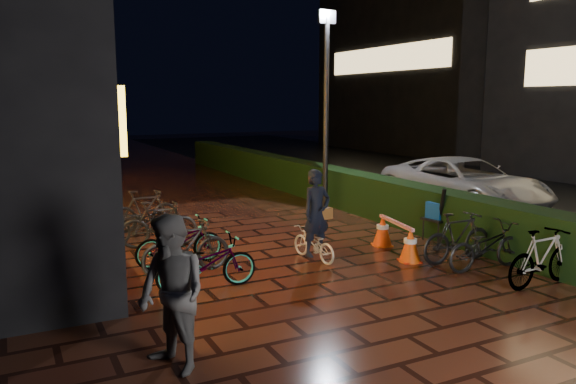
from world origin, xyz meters
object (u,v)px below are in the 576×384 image
van (464,183)px  traffic_barrier (396,237)px  cart_assembly (440,212)px  cyclist (315,227)px  bystander_person (172,294)px

van → traffic_barrier: size_ratio=3.13×
traffic_barrier → cart_assembly: (1.43, 0.42, 0.28)m
van → cyclist: size_ratio=2.91×
bystander_person → cart_assembly: bearing=95.2°
cart_assembly → bystander_person: bearing=-154.2°
bystander_person → van: (9.36, 5.46, -0.17)m
bystander_person → traffic_barrier: bystander_person is taller
cyclist → van: bearing=22.8°
traffic_barrier → van: bearing=32.4°
bystander_person → cyclist: 4.51m
van → cyclist: cyclist is taller
cyclist → cart_assembly: 3.03m
bystander_person → cart_assembly: bystander_person is taller
bystander_person → van: 10.84m
bystander_person → traffic_barrier: bearing=97.7°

